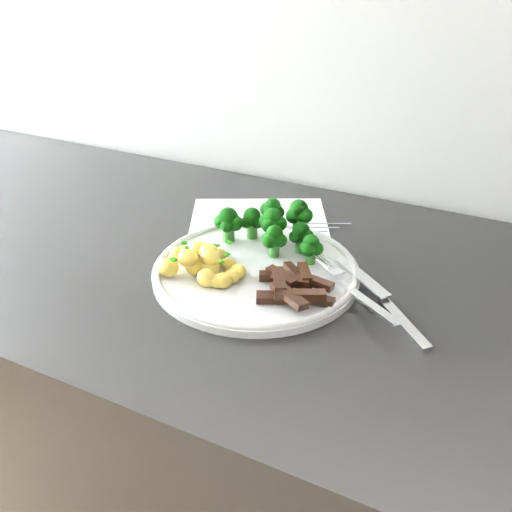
{
  "coord_description": "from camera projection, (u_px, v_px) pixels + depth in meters",
  "views": [
    {
      "loc": [
        0.24,
        1.06,
        1.34
      ],
      "look_at": [
        -0.05,
        1.64,
        0.96
      ],
      "focal_mm": 38.35,
      "sensor_mm": 36.0,
      "label": 1
    }
  ],
  "objects": [
    {
      "name": "potatoes",
      "position": [
        202.0,
        262.0,
        0.75
      ],
      "size": [
        0.12,
        0.1,
        0.04
      ],
      "color": "#EBCA51",
      "rests_on": "plate"
    },
    {
      "name": "plate",
      "position": [
        256.0,
        269.0,
        0.77
      ],
      "size": [
        0.29,
        0.29,
        0.02
      ],
      "color": "silver",
      "rests_on": "counter"
    },
    {
      "name": "recipe_paper",
      "position": [
        259.0,
        241.0,
        0.85
      ],
      "size": [
        0.35,
        0.39,
        0.0
      ],
      "color": "white",
      "rests_on": "counter"
    },
    {
      "name": "fork",
      "position": [
        355.0,
        291.0,
        0.7
      ],
      "size": [
        0.15,
        0.12,
        0.02
      ],
      "color": "silver",
      "rests_on": "plate"
    },
    {
      "name": "counter",
      "position": [
        233.0,
        472.0,
        1.04
      ],
      "size": [
        2.49,
        0.62,
        0.93
      ],
      "color": "black",
      "rests_on": "ground"
    },
    {
      "name": "beef_strips",
      "position": [
        293.0,
        286.0,
        0.71
      ],
      "size": [
        0.12,
        0.11,
        0.03
      ],
      "color": "black",
      "rests_on": "plate"
    },
    {
      "name": "knife",
      "position": [
        391.0,
        310.0,
        0.68
      ],
      "size": [
        0.16,
        0.15,
        0.02
      ],
      "color": "silver",
      "rests_on": "plate"
    },
    {
      "name": "broccoli",
      "position": [
        274.0,
        224.0,
        0.81
      ],
      "size": [
        0.18,
        0.11,
        0.06
      ],
      "color": "#2D6A24",
      "rests_on": "plate"
    }
  ]
}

